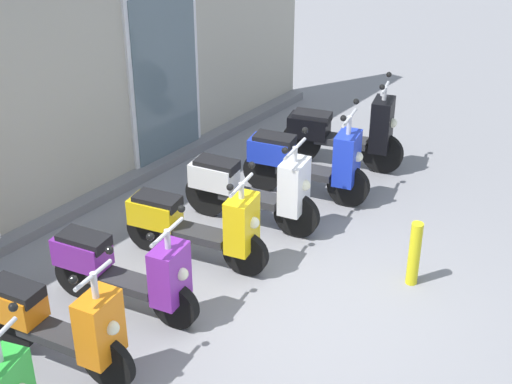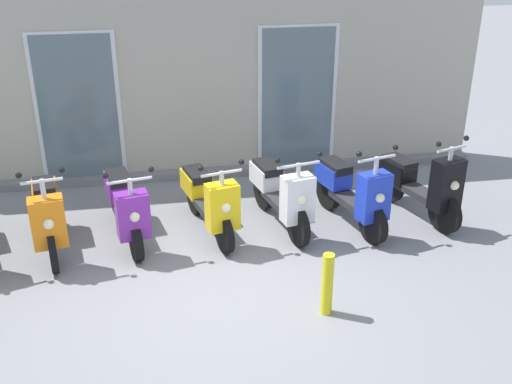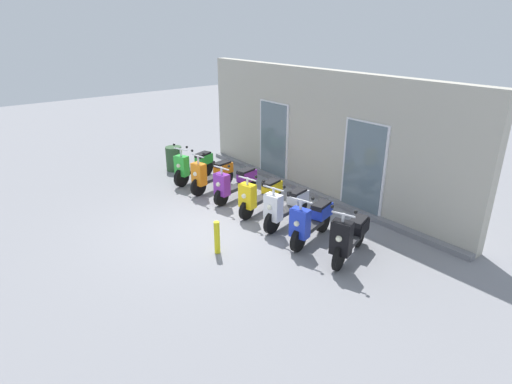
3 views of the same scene
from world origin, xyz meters
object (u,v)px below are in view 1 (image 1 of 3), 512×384
scooter_purple (124,270)px  scooter_blue (308,161)px  curb_bollard (414,254)px  scooter_yellow (197,224)px  scooter_white (253,188)px  scooter_black (345,131)px  scooter_orange (56,322)px

scooter_purple → scooter_blue: scooter_blue is taller
scooter_purple → scooter_blue: 2.91m
scooter_purple → curb_bollard: bearing=-43.4°
scooter_purple → curb_bollard: 2.85m
scooter_purple → scooter_yellow: scooter_yellow is taller
scooter_purple → scooter_white: (1.98, 0.01, 0.02)m
scooter_blue → curb_bollard: bearing=-114.4°
scooter_black → scooter_white: bearing=178.8°
scooter_purple → scooter_black: scooter_black is taller
scooter_blue → scooter_orange: bearing=-179.6°
scooter_yellow → scooter_blue: size_ratio=1.03×
scooter_purple → scooter_white: size_ratio=0.96×
scooter_orange → scooter_black: scooter_black is taller
scooter_orange → scooter_blue: 3.82m
scooter_orange → scooter_black: size_ratio=1.00×
scooter_blue → scooter_black: bearing=4.9°
scooter_orange → scooter_blue: (3.82, 0.03, -0.02)m
scooter_purple → scooter_black: (3.88, -0.03, 0.04)m
scooter_orange → scooter_black: (4.80, 0.11, 0.00)m
scooter_white → scooter_black: size_ratio=1.04×
scooter_orange → scooter_purple: 0.93m
scooter_yellow → scooter_black: size_ratio=1.03×
scooter_black → curb_bollard: (-1.82, -1.93, -0.15)m
scooter_orange → scooter_yellow: 1.97m
scooter_black → curb_bollard: 2.65m
scooter_purple → scooter_blue: bearing=-2.2°
scooter_white → scooter_yellow: bearing=179.8°
scooter_white → scooter_black: bearing=-1.2°
scooter_orange → scooter_black: bearing=1.3°
curb_bollard → scooter_yellow: bearing=117.5°
scooter_black → curb_bollard: size_ratio=2.23×
scooter_orange → scooter_blue: bearing=0.4°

